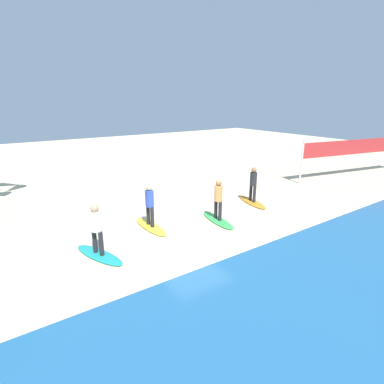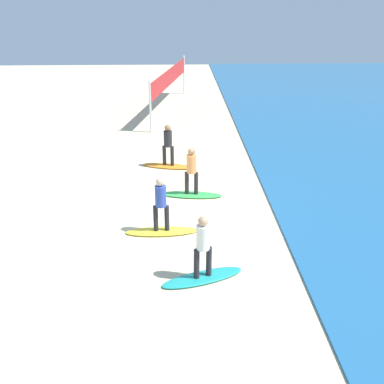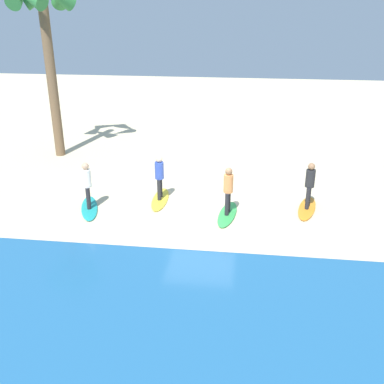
% 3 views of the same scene
% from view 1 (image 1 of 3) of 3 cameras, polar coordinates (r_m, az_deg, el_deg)
% --- Properties ---
extents(ground_plane, '(60.00, 60.00, 0.00)m').
position_cam_1_polar(ground_plane, '(12.09, 0.10, -5.85)').
color(ground_plane, beige).
extents(surfboard_orange, '(1.01, 2.17, 0.09)m').
position_cam_1_polar(surfboard_orange, '(14.63, 11.29, -1.86)').
color(surfboard_orange, orange).
rests_on(surfboard_orange, ground).
extents(surfer_orange, '(0.32, 0.45, 1.64)m').
position_cam_1_polar(surfer_orange, '(14.34, 11.52, 1.89)').
color(surfer_orange, '#232328').
rests_on(surfer_orange, surfboard_orange).
extents(surfboard_green, '(0.81, 2.15, 0.09)m').
position_cam_1_polar(surfboard_green, '(12.28, 4.87, -5.31)').
color(surfboard_green, green).
rests_on(surfboard_green, ground).
extents(surfer_green, '(0.32, 0.46, 1.64)m').
position_cam_1_polar(surfer_green, '(11.94, 4.99, -0.91)').
color(surfer_green, '#232328').
rests_on(surfer_green, surfboard_green).
extents(surfboard_yellow, '(0.64, 2.12, 0.09)m').
position_cam_1_polar(surfboard_yellow, '(11.76, -7.82, -6.49)').
color(surfboard_yellow, yellow).
rests_on(surfboard_yellow, ground).
extents(surfer_yellow, '(0.32, 0.46, 1.64)m').
position_cam_1_polar(surfer_yellow, '(11.40, -8.02, -1.91)').
color(surfer_yellow, '#232328').
rests_on(surfer_yellow, surfboard_yellow).
extents(surfboard_teal, '(1.22, 2.17, 0.09)m').
position_cam_1_polar(surfboard_teal, '(10.10, -17.15, -11.29)').
color(surfboard_teal, teal).
rests_on(surfboard_teal, ground).
extents(surfer_teal, '(0.32, 0.44, 1.64)m').
position_cam_1_polar(surfer_teal, '(9.68, -17.66, -6.11)').
color(surfer_teal, '#232328').
rests_on(surfer_teal, surfboard_teal).
extents(volleyball_net, '(8.92, 1.89, 2.50)m').
position_cam_1_polar(volleyball_net, '(21.69, 29.05, 7.24)').
color(volleyball_net, silver).
rests_on(volleyball_net, ground).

